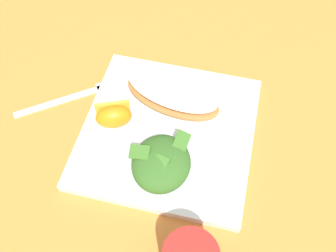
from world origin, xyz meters
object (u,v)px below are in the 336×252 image
object	(u,v)px
white_plate	(168,132)
orange_wedge_front	(114,116)
cheesy_pizza_bread	(172,94)
metal_fork	(75,96)
green_salad_pile	(161,163)

from	to	relation	value
white_plate	orange_wedge_front	size ratio (longest dim) A/B	4.05
cheesy_pizza_bread	white_plate	bearing A→B (deg)	6.21
white_plate	cheesy_pizza_bread	xyz separation A→B (m)	(-0.06, -0.01, 0.03)
metal_fork	cheesy_pizza_bread	bearing A→B (deg)	96.85
orange_wedge_front	metal_fork	xyz separation A→B (m)	(-0.05, -0.09, -0.03)
white_plate	metal_fork	bearing A→B (deg)	-101.83
white_plate	metal_fork	size ratio (longest dim) A/B	1.72
white_plate	orange_wedge_front	xyz separation A→B (m)	(0.01, -0.09, 0.03)
orange_wedge_front	white_plate	bearing A→B (deg)	94.96
cheesy_pizza_bread	orange_wedge_front	xyz separation A→B (m)	(0.07, -0.08, 0.00)
cheesy_pizza_bread	green_salad_pile	bearing A→B (deg)	5.94
green_salad_pile	metal_fork	size ratio (longest dim) A/B	0.65
cheesy_pizza_bread	metal_fork	distance (m)	0.18
orange_wedge_front	metal_fork	size ratio (longest dim) A/B	0.43
white_plate	green_salad_pile	distance (m)	0.08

